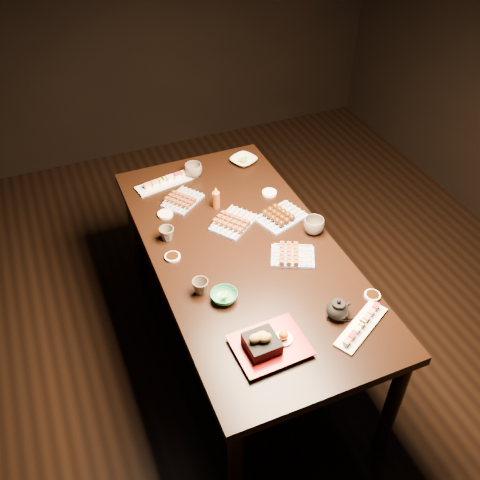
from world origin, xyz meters
name	(u,v)px	position (x,y,z in m)	size (l,w,h in m)	color
ground	(274,356)	(0.00, 0.00, 0.00)	(5.00, 5.00, 0.00)	black
dining_table	(244,300)	(-0.13, 0.15, 0.38)	(0.90, 1.80, 0.75)	black
sushi_platter_near	(362,325)	(0.14, -0.50, 0.77)	(0.32, 0.09, 0.04)	white
sushi_platter_far	(166,180)	(-0.32, 0.85, 0.77)	(0.36, 0.10, 0.04)	white
yakitori_plate_center	(234,220)	(-0.10, 0.35, 0.78)	(0.23, 0.17, 0.06)	#828EB6
yakitori_plate_right	(293,254)	(0.07, 0.00, 0.78)	(0.21, 0.15, 0.05)	#828EB6
yakitori_plate_left	(183,198)	(-0.29, 0.64, 0.78)	(0.21, 0.15, 0.05)	#828EB6
tsukune_plate	(281,214)	(0.15, 0.30, 0.78)	(0.24, 0.18, 0.06)	#828EB6
edamame_bowl_green	(224,296)	(-0.34, -0.12, 0.77)	(0.12, 0.12, 0.04)	#2C875C
edamame_bowl_cream	(244,161)	(0.17, 0.87, 0.77)	(0.15, 0.15, 0.04)	beige
tempura_tray	(271,340)	(-0.27, -0.45, 0.80)	(0.30, 0.24, 0.11)	black
teacup_near_left	(200,287)	(-0.43, -0.04, 0.79)	(0.08, 0.08, 0.07)	brown
teacup_mid_right	(314,226)	(0.25, 0.14, 0.79)	(0.11, 0.11, 0.08)	brown
teacup_far_left	(167,234)	(-0.46, 0.37, 0.79)	(0.08, 0.08, 0.07)	brown
teacup_far_right	(193,170)	(-0.15, 0.86, 0.79)	(0.10, 0.10, 0.08)	brown
teapot	(338,308)	(0.07, -0.40, 0.80)	(0.12, 0.12, 0.10)	black
condiment_bottle	(216,197)	(-0.13, 0.53, 0.81)	(0.04, 0.04, 0.13)	#73330F
sauce_dish_west	(173,257)	(-0.48, 0.23, 0.76)	(0.08, 0.08, 0.01)	white
sauce_dish_east	(269,193)	(0.18, 0.53, 0.76)	(0.08, 0.08, 0.01)	white
sauce_dish_se	(372,295)	(0.28, -0.37, 0.76)	(0.07, 0.07, 0.01)	white
sauce_dish_nw	(165,214)	(-0.41, 0.56, 0.76)	(0.08, 0.08, 0.01)	white
chopsticks_near	(288,345)	(-0.19, -0.47, 0.75)	(0.24, 0.02, 0.01)	black
chopsticks_se	(351,320)	(0.12, -0.45, 0.75)	(0.21, 0.02, 0.01)	black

